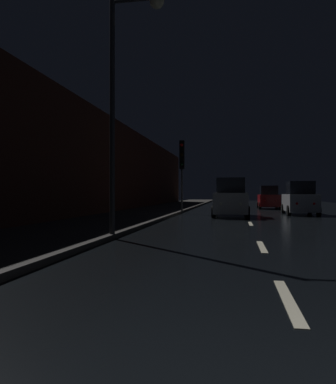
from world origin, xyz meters
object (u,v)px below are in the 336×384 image
Objects in this scene: car_parked_right_far at (300,199)px; car_distant_taillights at (269,198)px; car_approaching_headlights at (231,199)px; streetlamp_overhead at (126,79)px; traffic_light_far_left at (182,161)px.

car_distant_taillights is at bearing 7.94° from car_parked_right_far.
car_approaching_headlights is 11.96m from car_distant_taillights.
car_distant_taillights is 8.85m from car_parked_right_far.
car_approaching_headlights is 1.07× the size of car_parked_right_far.
streetlamp_overhead is 1.64× the size of car_approaching_headlights.
streetlamp_overhead reaches higher than car_approaching_headlights.
car_parked_right_far is at bearing 92.01° from traffic_light_far_left.
car_distant_taillights is at bearing 144.85° from traffic_light_far_left.
car_distant_taillights is 0.94× the size of car_parked_right_far.
traffic_light_far_left is 1.23× the size of car_distant_taillights.
traffic_light_far_left is 1.09× the size of car_approaching_headlights.
car_parked_right_far reaches higher than car_distant_taillights.
traffic_light_far_left reaches higher than car_parked_right_far.
car_approaching_headlights is at bearing 122.55° from car_parked_right_far.
traffic_light_far_left is at bearing 144.62° from car_distant_taillights.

